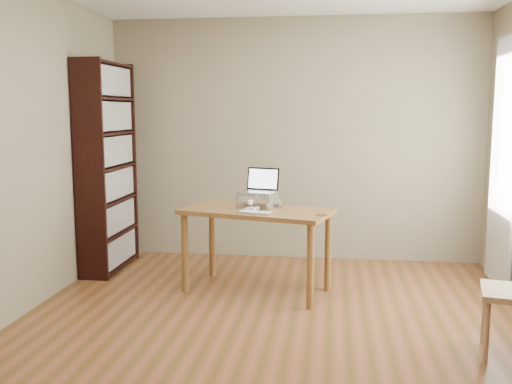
{
  "coord_description": "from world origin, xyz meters",
  "views": [
    {
      "loc": [
        0.42,
        -3.93,
        1.61
      ],
      "look_at": [
        -0.24,
        0.97,
        0.91
      ],
      "focal_mm": 40.0,
      "sensor_mm": 36.0,
      "label": 1
    }
  ],
  "objects_px": {
    "bookshelf": "(108,167)",
    "desk": "(257,221)",
    "laptop": "(259,186)",
    "cat": "(262,199)",
    "keyboard": "(255,213)"
  },
  "relations": [
    {
      "from": "desk",
      "to": "cat",
      "type": "bearing_deg",
      "value": 88.01
    },
    {
      "from": "desk",
      "to": "keyboard",
      "type": "bearing_deg",
      "value": -70.75
    },
    {
      "from": "bookshelf",
      "to": "keyboard",
      "type": "bearing_deg",
      "value": -25.71
    },
    {
      "from": "bookshelf",
      "to": "desk",
      "type": "height_order",
      "value": "bookshelf"
    },
    {
      "from": "laptop",
      "to": "keyboard",
      "type": "distance_m",
      "value": 0.4
    },
    {
      "from": "laptop",
      "to": "bookshelf",
      "type": "bearing_deg",
      "value": -179.52
    },
    {
      "from": "bookshelf",
      "to": "laptop",
      "type": "distance_m",
      "value": 1.65
    },
    {
      "from": "bookshelf",
      "to": "laptop",
      "type": "bearing_deg",
      "value": -14.81
    },
    {
      "from": "desk",
      "to": "keyboard",
      "type": "xyz_separation_m",
      "value": [
        0.02,
        -0.22,
        0.12
      ]
    },
    {
      "from": "cat",
      "to": "bookshelf",
      "type": "bearing_deg",
      "value": -170.37
    },
    {
      "from": "laptop",
      "to": "keyboard",
      "type": "height_order",
      "value": "laptop"
    },
    {
      "from": "laptop",
      "to": "cat",
      "type": "relative_size",
      "value": 0.71
    },
    {
      "from": "desk",
      "to": "laptop",
      "type": "xyz_separation_m",
      "value": [
        -0.0,
        0.13,
        0.3
      ]
    },
    {
      "from": "desk",
      "to": "laptop",
      "type": "distance_m",
      "value": 0.32
    },
    {
      "from": "cat",
      "to": "laptop",
      "type": "bearing_deg",
      "value": 171.15
    }
  ]
}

